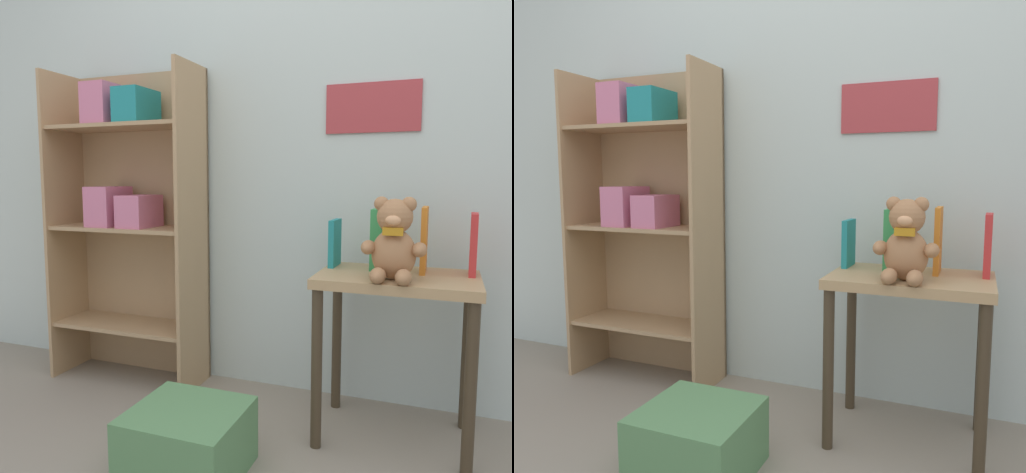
{
  "view_description": "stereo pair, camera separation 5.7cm",
  "coord_description": "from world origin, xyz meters",
  "views": [
    {
      "loc": [
        0.41,
        -0.76,
        0.98
      ],
      "look_at": [
        -0.33,
        1.16,
        0.74
      ],
      "focal_mm": 35.0,
      "sensor_mm": 36.0,
      "label": 1
    },
    {
      "loc": [
        0.46,
        -0.74,
        0.98
      ],
      "look_at": [
        -0.33,
        1.16,
        0.74
      ],
      "focal_mm": 35.0,
      "sensor_mm": 36.0,
      "label": 2
    }
  ],
  "objects": [
    {
      "name": "bookshelf_side",
      "position": [
        -1.03,
        1.28,
        0.84
      ],
      "size": [
        0.74,
        0.3,
        1.49
      ],
      "color": "tan",
      "rests_on": "ground_plane"
    },
    {
      "name": "book_standing_orange",
      "position": [
        0.33,
        1.2,
        0.75
      ],
      "size": [
        0.02,
        0.15,
        0.25
      ],
      "primitive_type": "cube",
      "rotation": [
        0.0,
        0.0,
        -0.0
      ],
      "color": "orange",
      "rests_on": "display_table"
    },
    {
      "name": "book_standing_red",
      "position": [
        0.5,
        1.2,
        0.74
      ],
      "size": [
        0.03,
        0.13,
        0.23
      ],
      "primitive_type": "cube",
      "rotation": [
        0.0,
        0.0,
        -0.04
      ],
      "color": "red",
      "rests_on": "display_table"
    },
    {
      "name": "book_standing_green",
      "position": [
        0.16,
        1.2,
        0.75
      ],
      "size": [
        0.04,
        0.12,
        0.24
      ],
      "primitive_type": "cube",
      "rotation": [
        0.0,
        0.0,
        -0.02
      ],
      "color": "#33934C",
      "rests_on": "display_table"
    },
    {
      "name": "teddy_bear",
      "position": [
        0.24,
        1.0,
        0.76
      ],
      "size": [
        0.22,
        0.2,
        0.29
      ],
      "color": "#A8754C",
      "rests_on": "display_table"
    },
    {
      "name": "wall_back",
      "position": [
        0.0,
        1.44,
        1.25
      ],
      "size": [
        4.8,
        0.07,
        2.5
      ],
      "color": "silver",
      "rests_on": "ground_plane"
    },
    {
      "name": "storage_bin",
      "position": [
        -0.36,
        0.62,
        0.11
      ],
      "size": [
        0.36,
        0.36,
        0.22
      ],
      "color": "#568956",
      "rests_on": "ground_plane"
    },
    {
      "name": "display_table",
      "position": [
        0.25,
        1.11,
        0.51
      ],
      "size": [
        0.57,
        0.41,
        0.63
      ],
      "color": "tan",
      "rests_on": "ground_plane"
    },
    {
      "name": "book_standing_teal",
      "position": [
        -0.01,
        1.21,
        0.72
      ],
      "size": [
        0.03,
        0.14,
        0.19
      ],
      "primitive_type": "cube",
      "rotation": [
        0.0,
        0.0,
        -0.02
      ],
      "color": "teal",
      "rests_on": "display_table"
    }
  ]
}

